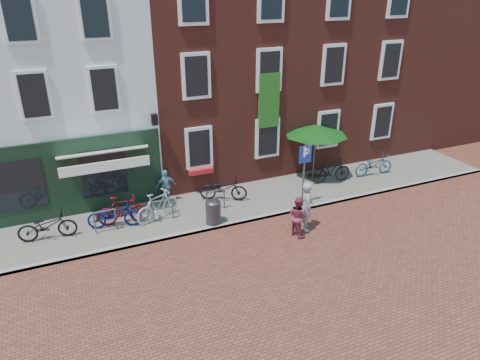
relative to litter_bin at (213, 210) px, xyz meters
name	(u,v)px	position (x,y,z in m)	size (l,w,h in m)	color
ground	(214,230)	(-0.08, -0.30, -0.61)	(80.00, 80.00, 0.00)	brown
sidewalk	(225,205)	(0.92, 1.20, -0.56)	(24.00, 3.00, 0.10)	slate
building_stucco	(35,76)	(-5.08, 6.70, 3.89)	(8.00, 8.00, 9.00)	silver
building_brick_mid	(200,53)	(1.92, 6.70, 4.39)	(6.00, 8.00, 10.00)	maroon
building_brick_right	(313,46)	(7.92, 6.70, 4.39)	(6.00, 8.00, 10.00)	maroon
filler_right	(411,49)	(14.42, 6.70, 3.89)	(7.00, 8.00, 9.00)	maroon
litter_bin	(213,210)	(0.00, 0.00, 0.00)	(0.54, 0.54, 0.99)	#3B3B3E
parking_sign	(305,164)	(3.60, -0.06, 1.19)	(0.50, 0.08, 2.55)	#4C4C4F
parasol	(316,128)	(5.44, 2.10, 1.74)	(2.69, 2.69, 2.49)	#4C4C4F
woman	(307,206)	(2.91, -1.49, 0.28)	(0.65, 0.43, 1.79)	gray
boy	(298,216)	(2.42, -1.72, 0.11)	(0.70, 0.54, 1.44)	#8B2C4C
cafe_person	(166,186)	(-1.08, 2.30, 0.15)	(0.78, 0.32, 1.33)	#6594AD
bicycle_0	(47,226)	(-5.40, 1.20, -0.02)	(0.65, 1.86, 0.98)	black
bicycle_1	(123,210)	(-2.92, 1.22, 0.03)	(0.51, 1.80, 1.08)	#5E0A10
bicycle_2	(115,215)	(-3.24, 1.11, -0.02)	(0.65, 1.86, 0.98)	#040F4E
bicycle_3	(158,206)	(-1.72, 1.07, 0.03)	(0.51, 1.80, 1.08)	#BBBCBE
bicycle_4	(223,189)	(1.00, 1.57, -0.02)	(0.65, 1.86, 0.98)	black
bicycle_5	(331,171)	(5.82, 1.30, 0.03)	(0.51, 1.80, 1.08)	black
bicycle_6	(374,165)	(8.01, 1.22, -0.02)	(0.65, 1.86, 0.98)	navy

